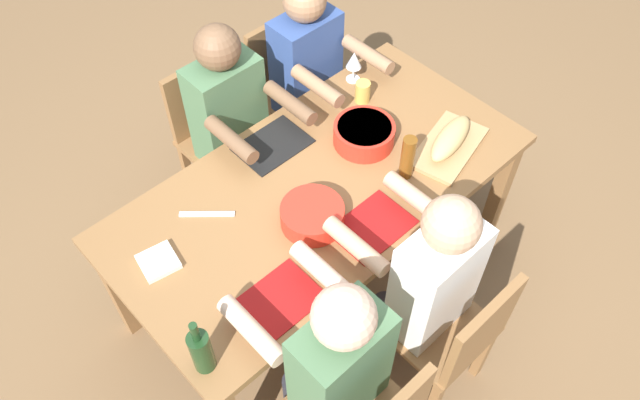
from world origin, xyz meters
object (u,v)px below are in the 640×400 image
Objects in this scene: diner_far_right at (311,71)px; beer_bottle at (408,158)px; diner_near_center at (426,278)px; napkin_stack at (158,262)px; serving_bowl_pasta at (364,133)px; dining_table at (320,196)px; bread_loaf at (450,138)px; wine_bottle at (201,351)px; chair_far_center at (216,130)px; chair_near_center at (454,334)px; serving_bowl_salad at (312,215)px; wine_glass at (354,61)px; cutting_board at (448,147)px; cup_far_right at (363,92)px; diner_far_center at (233,119)px; diner_near_left at (332,362)px; chair_far_right at (290,86)px.

beer_bottle is at bearing -103.92° from diner_far_right.
diner_near_center is 1.05m from napkin_stack.
dining_table is at bearing -171.32° from serving_bowl_pasta.
bread_loaf is 1.10× the size of wine_bottle.
wine_bottle is (-1.17, -0.38, 0.05)m from serving_bowl_pasta.
napkin_stack is at bearing -138.06° from chair_far_center.
chair_far_center is 0.58m from diner_far_right.
serving_bowl_pasta is at bearing -67.06° from chair_far_center.
chair_near_center is 3.25× the size of serving_bowl_salad.
chair_far_center is 0.81m from wine_glass.
cutting_board is 0.64m from wine_glass.
wine_glass is 1.54× the size of cup_far_right.
serving_bowl_salad is 0.90× the size of wine_bottle.
cup_far_right is (0.51, 0.25, 0.13)m from dining_table.
diner_far_center is at bearing 180.00° from diner_far_right.
diner_near_center is 1.00× the size of diner_far_right.
wine_glass is at bearing 59.58° from diner_near_center.
cutting_board is at bearing 3.46° from wine_bottle.
napkin_stack is (-0.74, 0.93, 0.27)m from chair_near_center.
beer_bottle reaches higher than wine_glass.
beer_bottle is (0.82, 0.40, 0.15)m from diner_near_left.
chair_near_center is 3.86× the size of beer_bottle.
diner_far_right is (0.00, -0.18, 0.21)m from chair_far_right.
serving_bowl_pasta is (0.48, 0.18, 0.01)m from serving_bowl_salad.
bread_loaf is at bearing 18.91° from diner_near_left.
diner_near_center is 7.23× the size of wine_glass.
diner_near_left is at bearing -125.82° from serving_bowl_salad.
diner_far_center is 1.00× the size of diner_far_right.
diner_near_center reaches higher than cup_far_right.
chair_near_center is 0.95m from serving_bowl_pasta.
serving_bowl_salad is 2.43× the size of cup_far_right.
diner_near_left and diner_far_center have the same top height.
cutting_board is at bearing 44.30° from chair_near_center.
serving_bowl_pasta is 0.39m from cutting_board.
serving_bowl_pasta is at bearing 130.76° from cutting_board.
dining_table is 0.63m from bread_loaf.
diner_far_right reaches higher than wine_glass.
chair_far_right is (0.51, 1.41, -0.21)m from diner_near_center.
cup_far_right is at bearing 63.95° from chair_near_center.
chair_near_center reaches higher than cutting_board.
wine_glass is at bearing 63.63° from chair_near_center.
wine_bottle is (-0.85, -1.12, 0.37)m from chair_far_center.
diner_far_center is 7.23× the size of wine_glass.
cup_far_right is (0.51, -0.36, 0.10)m from diner_far_center.
diner_near_left is 3.00× the size of cutting_board.
dining_table is 0.61m from diner_near_center.
beer_bottle is at bearing -73.13° from chair_far_center.
serving_bowl_salad is at bearing -102.37° from diner_far_center.
diner_near_left is 0.58m from chair_near_center.
bread_loaf is (0.06, -1.04, 0.32)m from chair_far_right.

